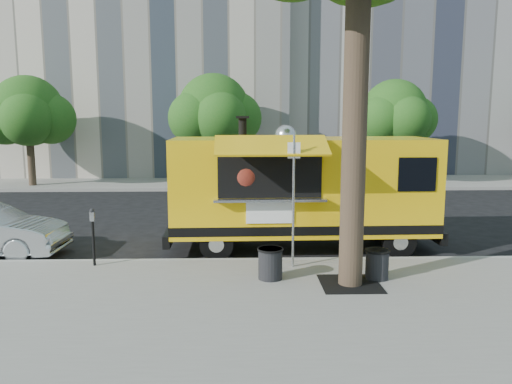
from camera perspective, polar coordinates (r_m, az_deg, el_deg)
The scene contains 14 objects.
ground at distance 13.03m, azimuth -3.35°, elevation -7.14°, with size 120.00×120.00×0.00m, color black.
sidewalk at distance 9.22m, azimuth -4.11°, elevation -13.49°, with size 60.00×6.00×0.15m, color gray.
curb at distance 12.11m, azimuth -3.48°, elevation -8.00°, with size 60.00×0.14×0.16m, color #999993.
far_sidewalk at distance 26.26m, azimuth -2.48°, elevation 1.08°, with size 60.00×5.00×0.15m, color gray.
building_mid at distance 37.92m, azimuth 17.09°, elevation 18.11°, with size 20.00×14.00×20.00m, color #A19B97.
tree_well at distance 10.54m, azimuth 10.69°, elevation -10.27°, with size 1.20×1.20×0.02m, color black.
far_tree_a at distance 26.92m, azimuth -24.63°, elevation 8.39°, with size 3.42×3.42×5.36m.
far_tree_b at distance 25.27m, azimuth -4.86°, elevation 9.30°, with size 3.60×3.60×5.50m.
far_tree_c at distance 26.06m, azimuth 15.52°, elevation 8.74°, with size 3.24×3.24×5.21m.
sign_post at distance 11.17m, azimuth 4.31°, elevation -0.11°, with size 0.28×0.06×3.00m.
parking_meter at distance 11.96m, azimuth -18.14°, elevation -4.16°, with size 0.11×0.11×1.33m.
food_truck at distance 13.25m, azimuth 5.13°, elevation 0.43°, with size 7.17×3.40×3.52m.
trash_bin_left at distance 10.59m, azimuth 1.65°, elevation -8.07°, with size 0.55×0.55×0.66m.
trash_bin_right at distance 10.89m, azimuth 13.67°, elevation -7.92°, with size 0.52×0.52×0.62m.
Camera 1 is at (0.40, -12.53, 3.55)m, focal length 35.00 mm.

